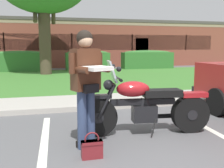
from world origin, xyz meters
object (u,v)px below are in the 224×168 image
at_px(rider_person, 86,80).
at_px(hedge_left, 20,61).
at_px(hedge_center_right, 147,59).
at_px(handbag, 92,148).
at_px(brick_building, 67,44).
at_px(hedge_center_left, 88,60).
at_px(motorcycle, 150,106).

bearing_deg(rider_person, hedge_left, 98.87).
bearing_deg(hedge_center_right, hedge_left, -180.00).
relative_size(handbag, brick_building, 0.01).
bearing_deg(handbag, brick_building, 86.19).
bearing_deg(hedge_center_left, hedge_left, -180.00).
distance_m(hedge_left, hedge_center_right, 7.92).
relative_size(rider_person, hedge_center_right, 0.51).
distance_m(hedge_center_left, brick_building, 6.96).
bearing_deg(hedge_center_left, hedge_center_right, 0.00).
bearing_deg(brick_building, handbag, -93.81).
bearing_deg(hedge_left, handbag, -81.36).
bearing_deg(hedge_left, rider_person, -81.13).
height_order(hedge_center_right, brick_building, brick_building).
relative_size(rider_person, hedge_center_left, 0.64).
bearing_deg(hedge_left, motorcycle, -75.72).
bearing_deg(hedge_center_left, brick_building, 95.90).
height_order(hedge_left, hedge_center_left, same).
height_order(handbag, hedge_center_left, hedge_center_left).
distance_m(rider_person, handbag, 0.94).
bearing_deg(hedge_center_right, motorcycle, -111.87).
relative_size(motorcycle, rider_person, 1.31).
xyz_separation_m(motorcycle, hedge_center_left, (0.89, 12.07, 0.16)).
bearing_deg(motorcycle, rider_person, -161.84).
height_order(motorcycle, brick_building, brick_building).
bearing_deg(handbag, hedge_center_right, 65.00).
bearing_deg(hedge_left, hedge_center_left, 0.00).
height_order(rider_person, hedge_center_left, rider_person).
bearing_deg(hedge_center_right, brick_building, 124.31).
xyz_separation_m(rider_person, hedge_center_left, (2.02, 12.44, -0.36)).
height_order(motorcycle, hedge_center_right, motorcycle).
height_order(hedge_left, brick_building, brick_building).
relative_size(hedge_left, hedge_center_left, 1.11).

